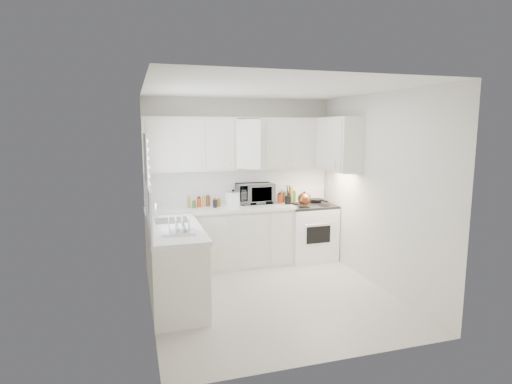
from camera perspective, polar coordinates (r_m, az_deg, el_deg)
name	(u,v)px	position (r m, az deg, el deg)	size (l,w,h in m)	color
floor	(272,296)	(5.50, 2.18, -14.08)	(3.20, 3.20, 0.00)	beige
ceiling	(273,89)	(5.09, 2.35, 14.01)	(3.20, 3.20, 0.00)	white
wall_back	(240,181)	(6.65, -2.24, 1.56)	(3.00, 3.00, 0.00)	beige
wall_front	(332,225)	(3.69, 10.42, -4.45)	(3.00, 3.00, 0.00)	beige
wall_left	(148,202)	(4.86, -14.70, -1.40)	(3.20, 3.20, 0.00)	beige
wall_right	(378,191)	(5.80, 16.42, 0.13)	(3.20, 3.20, 0.00)	beige
window_blinds	(147,177)	(5.17, -14.74, 2.00)	(0.06, 0.96, 1.06)	white
lower_cabinets_back	(221,239)	(6.44, -4.90, -6.42)	(2.22, 0.60, 0.90)	beige
lower_cabinets_left	(175,266)	(5.28, -11.13, -9.99)	(0.60, 1.60, 0.90)	beige
countertop_back	(220,209)	(6.32, -4.94, -2.29)	(2.24, 0.64, 0.05)	silver
countertop_left	(174,229)	(5.15, -11.17, -4.97)	(0.64, 1.62, 0.05)	silver
backsplash_back	(240,185)	(6.65, -2.22, 0.91)	(2.98, 0.02, 0.55)	silver
backsplash_left	(148,206)	(5.07, -14.64, -1.84)	(0.02, 1.60, 0.55)	silver
upper_cabinets_back	(242,169)	(6.47, -1.88, 3.14)	(3.00, 0.33, 0.80)	beige
upper_cabinets_right	(338,171)	(6.39, 11.24, 2.90)	(0.33, 0.90, 0.80)	beige
sink	(171,211)	(5.46, -11.58, -2.65)	(0.42, 0.38, 0.30)	gray
stove	(310,224)	(6.84, 7.45, -4.44)	(0.75, 0.62, 1.16)	white
tea_kettle	(304,198)	(6.53, 6.66, -0.81)	(0.25, 0.21, 0.23)	brown
frying_pan	(316,199)	(6.98, 8.32, -0.98)	(0.24, 0.40, 0.04)	black
microwave	(254,191)	(6.58, -0.24, 0.14)	(0.58, 0.32, 0.39)	gray
rice_cooker	(233,197)	(6.41, -3.17, -0.75)	(0.25, 0.25, 0.25)	white
paper_towel	(245,195)	(6.62, -1.58, -0.35)	(0.12, 0.12, 0.27)	white
utensil_crock	(288,194)	(6.52, 4.43, -0.30)	(0.11, 0.11, 0.32)	black
dish_rack	(178,225)	(4.79, -10.68, -4.43)	(0.37, 0.28, 0.21)	white
spice_left_0	(189,203)	(6.36, -9.25, -1.48)	(0.06, 0.06, 0.13)	olive
spice_left_1	(195,204)	(6.28, -8.46, -1.59)	(0.06, 0.06, 0.13)	#2C6722
spice_left_2	(199,202)	(6.38, -7.92, -1.42)	(0.06, 0.06, 0.13)	red
spice_left_3	(204,203)	(6.30, -7.11, -1.53)	(0.06, 0.06, 0.13)	#CA7F2F
spice_left_4	(208,202)	(6.40, -6.59, -1.36)	(0.06, 0.06, 0.13)	brown
spice_left_5	(214,203)	(6.33, -5.78, -1.46)	(0.06, 0.06, 0.13)	black
spice_left_6	(218,201)	(6.43, -5.27, -1.29)	(0.06, 0.06, 0.13)	olive
sauce_right_0	(277,196)	(6.72, 2.86, -0.56)	(0.06, 0.06, 0.19)	red
sauce_right_1	(281,196)	(6.69, 3.48, -0.62)	(0.06, 0.06, 0.19)	#CA7F2F
sauce_right_2	(283,196)	(6.76, 3.74, -0.52)	(0.06, 0.06, 0.19)	brown
sauce_right_3	(287,196)	(6.73, 4.36, -0.58)	(0.06, 0.06, 0.19)	black
sauce_right_4	(289,195)	(6.80, 4.61, -0.48)	(0.06, 0.06, 0.19)	olive
sauce_right_5	(294,196)	(6.77, 5.22, -0.53)	(0.06, 0.06, 0.19)	#2C6722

